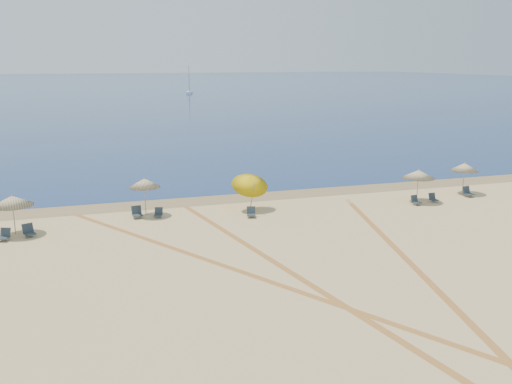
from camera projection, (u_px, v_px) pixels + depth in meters
ground at (454, 384)px, 16.36m from camera, size 160.00×160.00×0.00m
ocean at (109, 84)px, 225.55m from camera, size 500.00×500.00×0.00m
wet_sand at (239, 197)px, 38.67m from camera, size 500.00×500.00×0.00m
umbrella_1 at (12, 201)px, 30.03m from camera, size 2.25×2.25×2.25m
umbrella_2 at (144, 183)px, 33.73m from camera, size 1.93×1.93×2.40m
umbrella_3 at (250, 182)px, 34.92m from camera, size 2.33×2.31×2.66m
umbrella_4 at (418, 174)px, 37.15m from camera, size 2.22×2.22×2.24m
umbrella_5 at (465, 167)px, 39.41m from camera, size 2.00×2.00×2.28m
chair_2 at (4, 235)px, 29.37m from camera, size 0.73×0.79×0.65m
chair_3 at (29, 231)px, 30.04m from camera, size 0.77×0.83×0.69m
chair_4 at (137, 213)px, 33.62m from camera, size 0.66×0.75×0.71m
chair_5 at (158, 213)px, 33.73m from camera, size 0.64×0.70×0.59m
chair_6 at (251, 213)px, 33.76m from camera, size 0.66×0.73×0.63m
chair_7 at (416, 201)px, 36.66m from camera, size 0.61×0.68×0.62m
chair_8 at (433, 198)px, 37.41m from camera, size 0.51×0.60×0.59m
chair_9 at (468, 192)px, 38.86m from camera, size 0.67×0.76×0.72m
sailboat_0 at (189, 85)px, 160.04m from camera, size 2.80×5.52×7.97m
tire_tracks at (314, 274)px, 24.77m from camera, size 44.25×41.13×0.00m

